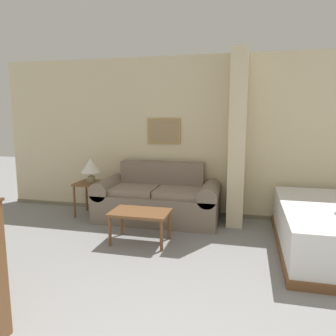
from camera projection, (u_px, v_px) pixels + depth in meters
name	position (u px, v px, depth m)	size (l,w,h in m)	color
wall_back	(209.00, 138.00, 5.34)	(7.32, 0.16, 2.60)	beige
wall_partition_pillar	(237.00, 139.00, 4.91)	(0.24, 0.56, 2.60)	beige
couch	(158.00, 199.00, 5.20)	(1.95, 0.84, 0.90)	gray
coffee_table	(140.00, 215.00, 4.27)	(0.76, 0.49, 0.42)	brown
side_table	(92.00, 187.00, 5.44)	(0.47, 0.47, 0.56)	brown
table_lamp	(91.00, 166.00, 5.38)	(0.32, 0.32, 0.40)	tan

